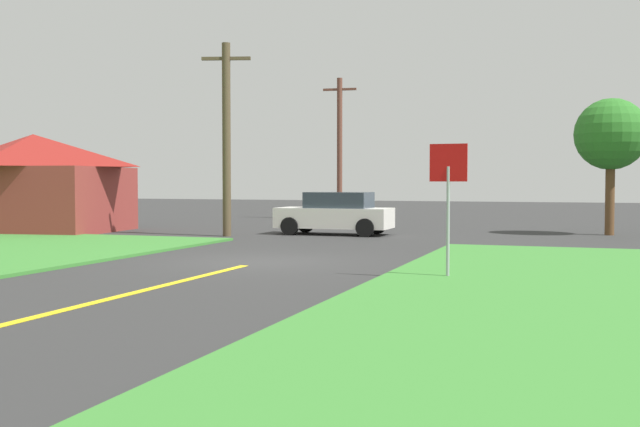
# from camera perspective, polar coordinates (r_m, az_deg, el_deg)

# --- Properties ---
(ground_plane) EXTENTS (120.00, 120.00, 0.00)m
(ground_plane) POSITION_cam_1_polar(r_m,az_deg,el_deg) (19.09, -4.44, -3.65)
(ground_plane) COLOR #303030
(lane_stripe_center) EXTENTS (0.20, 14.00, 0.01)m
(lane_stripe_center) POSITION_cam_1_polar(r_m,az_deg,el_deg) (12.28, -19.84, -7.14)
(lane_stripe_center) COLOR yellow
(lane_stripe_center) RESTS_ON ground
(stop_sign) EXTENTS (0.77, 0.07, 2.79)m
(stop_sign) POSITION_cam_1_polar(r_m,az_deg,el_deg) (15.67, 9.66, 2.23)
(stop_sign) COLOR #9EA0A8
(stop_sign) RESTS_ON ground
(car_approaching_junction) EXTENTS (4.34, 1.97, 1.62)m
(car_approaching_junction) POSITION_cam_1_polar(r_m,az_deg,el_deg) (28.67, 1.17, -0.00)
(car_approaching_junction) COLOR white
(car_approaching_junction) RESTS_ON ground
(utility_pole_mid) EXTENTS (1.76, 0.63, 7.09)m
(utility_pole_mid) POSITION_cam_1_polar(r_m,az_deg,el_deg) (28.07, -7.08, 5.75)
(utility_pole_mid) COLOR brown
(utility_pole_mid) RESTS_ON ground
(utility_pole_far) EXTENTS (1.80, 0.33, 7.54)m
(utility_pole_far) POSITION_cam_1_polar(r_m,az_deg,el_deg) (40.50, 1.49, 5.08)
(utility_pole_far) COLOR brown
(utility_pole_far) RESTS_ON ground
(oak_tree_left) EXTENTS (2.68, 2.68, 5.14)m
(oak_tree_left) POSITION_cam_1_polar(r_m,az_deg,el_deg) (30.45, 21.11, 5.55)
(oak_tree_left) COLOR brown
(oak_tree_left) RESTS_ON ground
(barn) EXTENTS (7.22, 6.09, 3.92)m
(barn) POSITION_cam_1_polar(r_m,az_deg,el_deg) (32.54, -20.80, 2.17)
(barn) COLOR maroon
(barn) RESTS_ON ground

